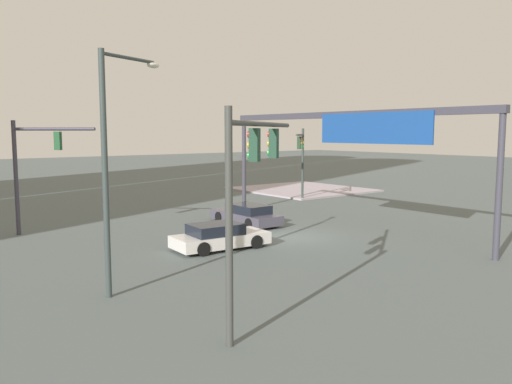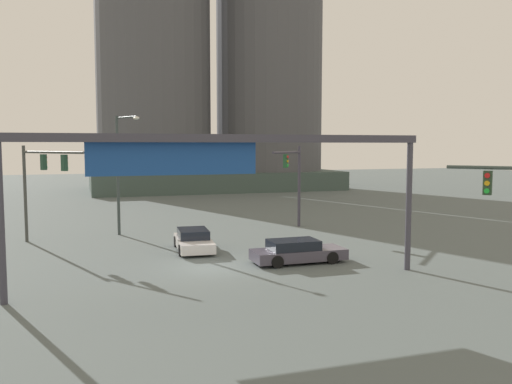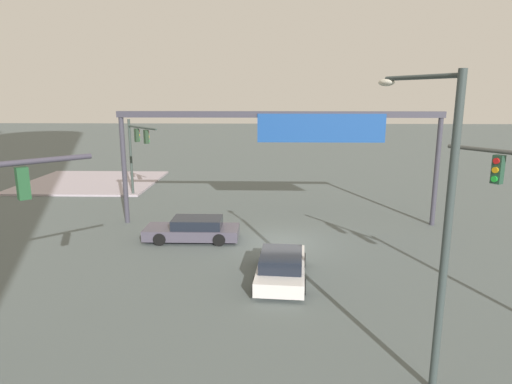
% 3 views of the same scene
% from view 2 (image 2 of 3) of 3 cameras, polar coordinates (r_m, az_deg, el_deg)
% --- Properties ---
extents(ground_plane, '(188.27, 188.27, 0.00)m').
position_cam_2_polar(ground_plane, '(26.84, -4.81, -8.10)').
color(ground_plane, '#525C5C').
extents(traffic_signal_near_corner, '(3.40, 3.29, 6.05)m').
position_cam_2_polar(traffic_signal_near_corner, '(38.92, 4.11, 1.93)').
color(traffic_signal_near_corner, '#3D3A48').
rests_on(traffic_signal_near_corner, ground).
extents(traffic_signal_opposite_side, '(3.70, 5.15, 6.08)m').
position_cam_2_polar(traffic_signal_opposite_side, '(34.75, -22.15, 1.80)').
color(traffic_signal_opposite_side, '#3F413E').
rests_on(traffic_signal_opposite_side, ground).
extents(streetlamp_curved_arm, '(1.43, 2.77, 8.07)m').
position_cam_2_polar(streetlamp_curved_arm, '(36.76, -14.39, 2.78)').
color(streetlamp_curved_arm, '#374241').
rests_on(streetlamp_curved_arm, ground).
extents(overhead_sign_gantry, '(18.44, 0.43, 6.57)m').
position_cam_2_polar(overhead_sign_gantry, '(22.69, -4.15, 3.42)').
color(overhead_sign_gantry, '#3D3C48').
rests_on(overhead_sign_gantry, ground).
extents(sedan_car_approaching, '(4.89, 1.95, 1.21)m').
position_cam_2_polar(sedan_car_approaching, '(27.81, 4.44, -6.41)').
color(sedan_car_approaching, '#494553').
rests_on(sedan_car_approaching, ground).
extents(sedan_car_waiting_far, '(2.26, 4.64, 1.21)m').
position_cam_2_polar(sedan_car_waiting_far, '(31.16, -6.74, -5.19)').
color(sedan_car_waiting_far, silver).
rests_on(sedan_car_waiting_far, ground).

